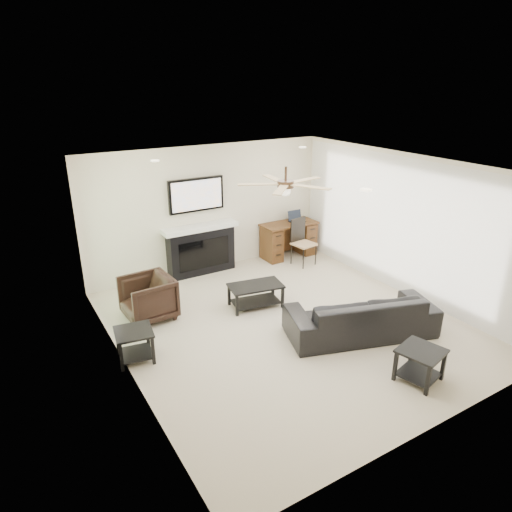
% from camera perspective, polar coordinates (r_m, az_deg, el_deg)
% --- Properties ---
extents(room_shell, '(5.50, 5.54, 2.52)m').
position_cam_1_polar(room_shell, '(6.86, 5.00, 4.46)').
color(room_shell, '#C2B59C').
rests_on(room_shell, ground).
extents(sofa, '(2.40, 1.51, 0.65)m').
position_cam_1_polar(sofa, '(7.13, 12.98, -7.17)').
color(sofa, black).
rests_on(sofa, ground).
extents(armchair, '(0.82, 0.80, 0.71)m').
position_cam_1_polar(armchair, '(7.59, -13.36, -5.14)').
color(armchair, black).
rests_on(armchair, ground).
extents(coffee_table, '(0.97, 0.65, 0.40)m').
position_cam_1_polar(coffee_table, '(7.82, -0.04, -4.97)').
color(coffee_table, black).
rests_on(coffee_table, ground).
extents(end_table_near, '(0.63, 0.63, 0.45)m').
position_cam_1_polar(end_table_near, '(6.39, 19.75, -12.70)').
color(end_table_near, black).
rests_on(end_table_near, ground).
extents(end_table_left, '(0.57, 0.57, 0.45)m').
position_cam_1_polar(end_table_left, '(6.64, -14.90, -10.72)').
color(end_table_left, black).
rests_on(end_table_left, ground).
extents(fireplace_unit, '(1.52, 0.34, 1.91)m').
position_cam_1_polar(fireplace_unit, '(8.94, -6.96, 3.55)').
color(fireplace_unit, black).
rests_on(fireplace_unit, ground).
extents(desk, '(1.22, 0.56, 0.76)m').
position_cam_1_polar(desk, '(9.96, 4.10, 2.05)').
color(desk, '#361E0D').
rests_on(desk, ground).
extents(desk_chair, '(0.48, 0.50, 0.97)m').
position_cam_1_polar(desk_chair, '(9.50, 6.01, 1.70)').
color(desk_chair, black).
rests_on(desk_chair, ground).
extents(laptop, '(0.33, 0.24, 0.23)m').
position_cam_1_polar(laptop, '(9.90, 5.19, 4.91)').
color(laptop, black).
rests_on(laptop, desk).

